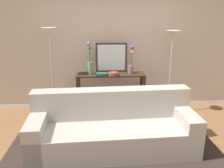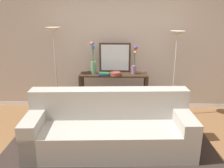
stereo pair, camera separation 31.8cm
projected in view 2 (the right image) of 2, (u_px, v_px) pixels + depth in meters
The scene contains 13 objects.
ground_plane at pixel (121, 162), 3.29m from camera, with size 16.00×16.00×0.02m, color brown.
back_wall at pixel (121, 45), 4.85m from camera, with size 12.00×0.15×2.72m.
area_rug at pixel (109, 153), 3.46m from camera, with size 3.20×1.93×0.01m.
couch at pixel (110, 129), 3.53m from camera, with size 2.45×0.97×0.88m.
console_table at pixel (114, 86), 4.70m from camera, with size 1.33×0.38×0.84m.
floor_lamp_left at pixel (54, 47), 4.45m from camera, with size 0.28×0.28×1.73m.
floor_lamp_right at pixel (176, 50), 4.39m from camera, with size 0.28×0.28×1.67m.
wall_mirror at pixel (115, 58), 4.68m from camera, with size 0.62×0.02×0.59m.
vase_tall_flowers at pixel (93, 60), 4.57m from camera, with size 0.11×0.13×0.63m.
vase_short_flowers at pixel (134, 63), 4.55m from camera, with size 0.11×0.11×0.55m.
fruit_bowl at pixel (116, 74), 4.50m from camera, with size 0.20×0.20×0.07m.
book_stack at pixel (104, 74), 4.51m from camera, with size 0.23×0.16×0.05m.
book_row_under_console at pixel (93, 110), 4.87m from camera, with size 0.23×0.16×0.13m.
Camera 2 is at (-0.03, -2.82, 2.01)m, focal length 37.63 mm.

